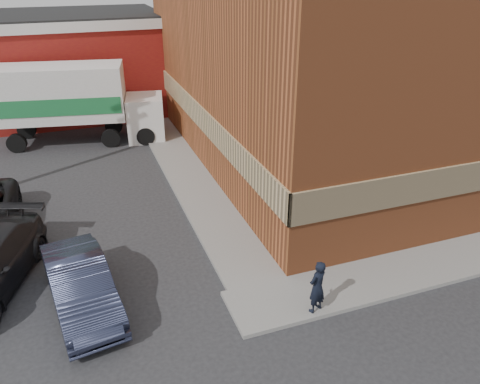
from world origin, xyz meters
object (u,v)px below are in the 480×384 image
object	(u,v)px
sedan	(81,285)
box_truck	(78,99)
man	(317,287)
brick_building	(347,48)
warehouse	(21,66)

from	to	relation	value
sedan	box_truck	bearing A→B (deg)	78.30
box_truck	man	bearing A→B (deg)	-62.09
brick_building	box_truck	bearing A→B (deg)	157.40
man	sedan	world-z (taller)	man
man	warehouse	bearing A→B (deg)	-92.57
warehouse	box_truck	size ratio (longest dim) A/B	2.04
brick_building	box_truck	world-z (taller)	brick_building
warehouse	box_truck	bearing A→B (deg)	-65.91
brick_building	warehouse	xyz separation A→B (m)	(-14.50, 11.00, -1.87)
brick_building	sedan	world-z (taller)	brick_building
brick_building	sedan	xyz separation A→B (m)	(-12.54, -8.18, -4.00)
brick_building	warehouse	world-z (taller)	brick_building
brick_building	box_truck	size ratio (longest dim) A/B	2.28
sedan	warehouse	bearing A→B (deg)	87.51
sedan	man	bearing A→B (deg)	-31.08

